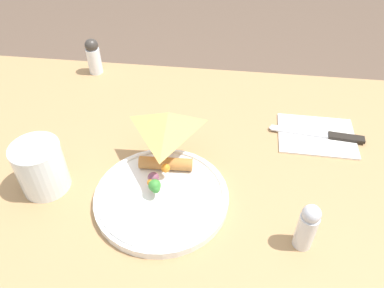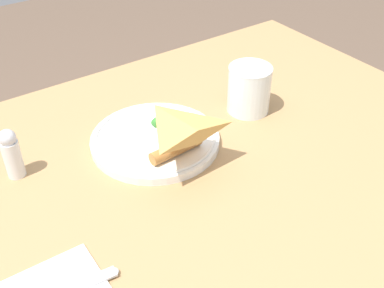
# 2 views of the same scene
# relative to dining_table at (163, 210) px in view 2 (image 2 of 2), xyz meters

# --- Properties ---
(dining_table) EXTENTS (1.26, 0.79, 0.73)m
(dining_table) POSITION_rel_dining_table_xyz_m (0.00, 0.00, 0.00)
(dining_table) COLOR #A87F51
(dining_table) RESTS_ON ground_plane
(plate_pizza) EXTENTS (0.24, 0.24, 0.05)m
(plate_pizza) POSITION_rel_dining_table_xyz_m (0.03, 0.07, 0.11)
(plate_pizza) COLOR white
(plate_pizza) RESTS_ON dining_table
(milk_glass) EXTENTS (0.09, 0.09, 0.10)m
(milk_glass) POSITION_rel_dining_table_xyz_m (0.26, 0.07, 0.15)
(milk_glass) COLOR white
(milk_glass) RESTS_ON dining_table
(salt_shaker) EXTENTS (0.03, 0.03, 0.09)m
(salt_shaker) POSITION_rel_dining_table_xyz_m (-0.21, 0.14, 0.15)
(salt_shaker) COLOR silver
(salt_shaker) RESTS_ON dining_table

